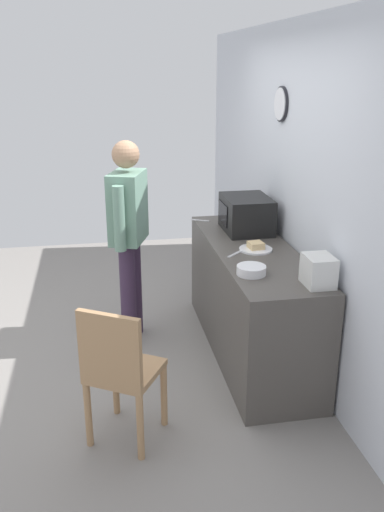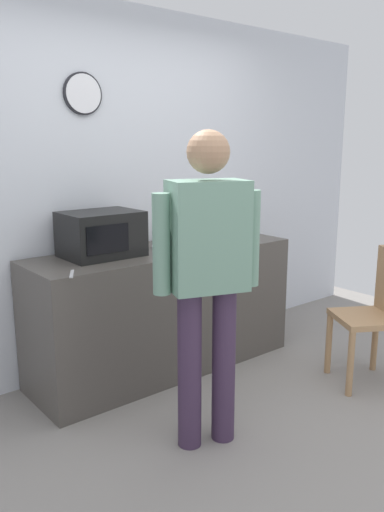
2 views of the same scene
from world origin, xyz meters
The scene contains 11 objects.
ground_plane centered at (0.00, 0.00, 0.00)m, with size 6.00×6.00×0.00m, color gray.
back_wall centered at (0.00, 1.60, 1.30)m, with size 5.40×0.13×2.60m.
kitchen_counter centered at (0.14, 1.22, 0.45)m, with size 1.99×0.62×0.90m, color #4C4742.
microwave centered at (-0.31, 1.29, 1.05)m, with size 0.50×0.39×0.30m.
sandwich_plate centered at (0.20, 1.22, 0.92)m, with size 0.26×0.26×0.07m.
salad_bowl centered at (0.69, 1.05, 0.94)m, with size 0.20×0.20×0.06m, color white.
toaster centered at (0.95, 1.42, 1.00)m, with size 0.22×0.18×0.20m, color silver.
fork_utensil centered at (0.27, 1.04, 0.91)m, with size 0.17×0.02×0.01m, color silver.
spoon_utensil centered at (-0.70, 0.96, 0.91)m, with size 0.17×0.02×0.01m, color silver.
person_standing centered at (-0.26, 0.27, 1.01)m, with size 0.56×0.36×1.71m.
wooden_chair centered at (1.14, 0.10, 0.52)m, with size 0.55×0.55×0.94m.
Camera 1 is at (4.00, 0.03, 2.26)m, focal length 37.73 mm.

